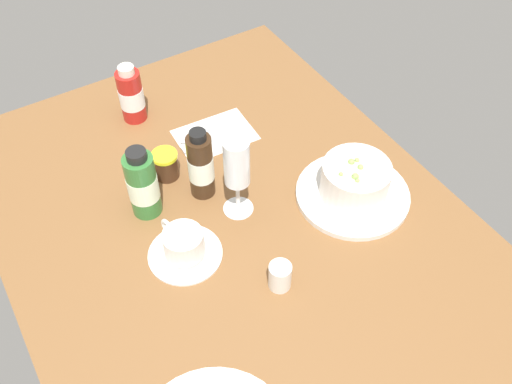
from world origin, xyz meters
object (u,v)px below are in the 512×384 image
at_px(jam_jar, 166,165).
at_px(sauce_bottle_red, 131,95).
at_px(creamer_jug, 281,275).
at_px(sauce_bottle_green, 143,185).
at_px(sauce_bottle_brown, 201,166).
at_px(porridge_bowl, 355,183).
at_px(wine_glass, 237,166).
at_px(cutlery_setting, 213,135).
at_px(coffee_cup, 184,246).

bearing_deg(jam_jar, sauce_bottle_red, -4.73).
height_order(creamer_jug, sauce_bottle_green, sauce_bottle_green).
distance_m(jam_jar, sauce_bottle_brown, 0.10).
relative_size(porridge_bowl, wine_glass, 1.26).
height_order(cutlery_setting, wine_glass, wine_glass).
height_order(creamer_jug, sauce_bottle_brown, sauce_bottle_brown).
height_order(wine_glass, sauce_bottle_green, wine_glass).
xyz_separation_m(creamer_jug, jam_jar, (0.35, 0.06, 0.00)).
bearing_deg(jam_jar, porridge_bowl, -130.31).
distance_m(jam_jar, sauce_bottle_red, 0.21).
bearing_deg(porridge_bowl, creamer_jug, 112.57).
xyz_separation_m(porridge_bowl, sauce_bottle_red, (0.45, 0.28, 0.02)).
relative_size(sauce_bottle_red, sauce_bottle_brown, 0.87).
bearing_deg(creamer_jug, coffee_cup, 38.79).
bearing_deg(wine_glass, cutlery_setting, -15.35).
height_order(wine_glass, sauce_bottle_brown, wine_glass).
height_order(porridge_bowl, sauce_bottle_brown, sauce_bottle_brown).
bearing_deg(cutlery_setting, sauce_bottle_red, 39.44).
xyz_separation_m(coffee_cup, jam_jar, (0.20, -0.06, 0.00)).
bearing_deg(sauce_bottle_brown, jam_jar, 28.76).
distance_m(porridge_bowl, cutlery_setting, 0.34).
bearing_deg(jam_jar, cutlery_setting, -67.80).
bearing_deg(coffee_cup, sauce_bottle_green, 5.58).
distance_m(cutlery_setting, wine_glass, 0.25).
bearing_deg(wine_glass, sauce_bottle_green, 59.15).
height_order(wine_glass, jam_jar, wine_glass).
height_order(cutlery_setting, sauce_bottle_brown, sauce_bottle_brown).
distance_m(coffee_cup, sauce_bottle_red, 0.41).
xyz_separation_m(wine_glass, sauce_bottle_green, (0.09, 0.15, -0.05)).
height_order(jam_jar, sauce_bottle_green, sauce_bottle_green).
bearing_deg(cutlery_setting, coffee_cup, 142.31).
xyz_separation_m(sauce_bottle_red, sauce_bottle_brown, (-0.28, -0.03, 0.01)).
bearing_deg(creamer_jug, sauce_bottle_green, 24.81).
bearing_deg(sauce_bottle_green, creamer_jug, -155.19).
xyz_separation_m(cutlery_setting, wine_glass, (-0.21, 0.06, 0.12)).
bearing_deg(creamer_jug, porridge_bowl, -67.43).
bearing_deg(wine_glass, coffee_cup, 107.60).
xyz_separation_m(cutlery_setting, jam_jar, (-0.06, 0.14, 0.03)).
distance_m(porridge_bowl, sauce_bottle_green, 0.41).
bearing_deg(sauce_bottle_brown, wine_glass, -154.43).
xyz_separation_m(coffee_cup, sauce_bottle_brown, (0.12, -0.10, 0.05)).
relative_size(coffee_cup, wine_glass, 0.76).
bearing_deg(sauce_bottle_brown, porridge_bowl, -124.24).
bearing_deg(coffee_cup, sauce_bottle_red, -10.77).
bearing_deg(jam_jar, coffee_cup, 163.32).
bearing_deg(sauce_bottle_brown, sauce_bottle_red, 5.27).
xyz_separation_m(porridge_bowl, sauce_bottle_green, (0.18, 0.37, 0.03)).
distance_m(cutlery_setting, creamer_jug, 0.41).
height_order(cutlery_setting, sauce_bottle_red, sauce_bottle_red).
distance_m(wine_glass, sauce_bottle_red, 0.37).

